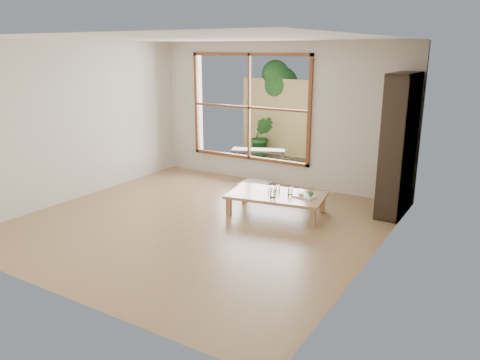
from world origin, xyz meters
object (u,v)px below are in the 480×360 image
(bookshelf, at_px, (399,145))
(garden_bench, at_px, (258,152))
(low_table, at_px, (276,196))
(food_tray, at_px, (306,196))

(bookshelf, bearing_deg, garden_bench, 155.64)
(low_table, height_order, food_tray, food_tray)
(garden_bench, bearing_deg, bookshelf, -46.70)
(bookshelf, height_order, garden_bench, bookshelf)
(food_tray, bearing_deg, low_table, -160.19)
(food_tray, height_order, garden_bench, food_tray)
(low_table, relative_size, bookshelf, 0.74)
(food_tray, distance_m, garden_bench, 3.20)
(bookshelf, relative_size, garden_bench, 1.82)
(low_table, relative_size, garden_bench, 1.34)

